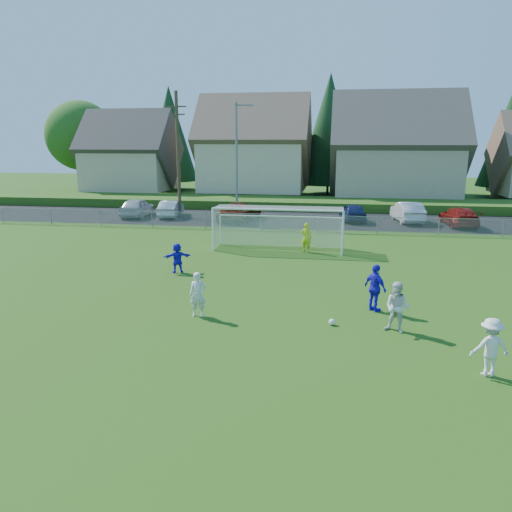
# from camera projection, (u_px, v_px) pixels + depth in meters

# --- Properties ---
(ground) EXTENTS (160.00, 160.00, 0.00)m
(ground) POSITION_uv_depth(u_px,v_px,m) (208.00, 370.00, 13.66)
(ground) COLOR #193D0C
(ground) RESTS_ON ground
(asphalt_lot) EXTENTS (60.00, 60.00, 0.00)m
(asphalt_lot) POSITION_uv_depth(u_px,v_px,m) (296.00, 219.00, 40.10)
(asphalt_lot) COLOR black
(asphalt_lot) RESTS_ON ground
(grass_embankment) EXTENTS (70.00, 6.00, 0.80)m
(grass_embankment) POSITION_uv_depth(u_px,v_px,m) (303.00, 203.00, 47.22)
(grass_embankment) COLOR #1E420F
(grass_embankment) RESTS_ON ground
(soccer_ball) EXTENTS (0.22, 0.22, 0.22)m
(soccer_ball) POSITION_uv_depth(u_px,v_px,m) (332.00, 322.00, 16.99)
(soccer_ball) COLOR white
(soccer_ball) RESTS_ON ground
(player_white_a) EXTENTS (0.64, 0.48, 1.61)m
(player_white_a) POSITION_uv_depth(u_px,v_px,m) (198.00, 295.00, 17.72)
(player_white_a) COLOR silver
(player_white_a) RESTS_ON ground
(player_white_b) EXTENTS (1.01, 0.92, 1.69)m
(player_white_b) POSITION_uv_depth(u_px,v_px,m) (397.00, 308.00, 16.22)
(player_white_b) COLOR silver
(player_white_b) RESTS_ON ground
(player_white_c) EXTENTS (1.12, 0.77, 1.60)m
(player_white_c) POSITION_uv_depth(u_px,v_px,m) (490.00, 347.00, 13.20)
(player_white_c) COLOR silver
(player_white_c) RESTS_ON ground
(player_blue_a) EXTENTS (1.00, 1.07, 1.77)m
(player_blue_a) POSITION_uv_depth(u_px,v_px,m) (375.00, 288.00, 18.24)
(player_blue_a) COLOR #1F15CB
(player_blue_a) RESTS_ON ground
(player_blue_b) EXTENTS (1.39, 0.95, 1.44)m
(player_blue_b) POSITION_uv_depth(u_px,v_px,m) (177.00, 258.00, 23.70)
(player_blue_b) COLOR #1F15CB
(player_blue_b) RESTS_ON ground
(goalkeeper) EXTENTS (0.69, 0.54, 1.67)m
(goalkeeper) POSITION_uv_depth(u_px,v_px,m) (306.00, 237.00, 28.11)
(goalkeeper) COLOR #C7E21A
(goalkeeper) RESTS_ON ground
(car_a) EXTENTS (2.07, 4.67, 1.56)m
(car_a) POSITION_uv_depth(u_px,v_px,m) (137.00, 207.00, 41.49)
(car_a) COLOR #B0B3B8
(car_a) RESTS_ON ground
(car_b) EXTENTS (1.93, 4.29, 1.37)m
(car_b) POSITION_uv_depth(u_px,v_px,m) (171.00, 209.00, 41.31)
(car_b) COLOR silver
(car_b) RESTS_ON ground
(car_c) EXTENTS (3.00, 5.47, 1.45)m
(car_c) POSITION_uv_depth(u_px,v_px,m) (240.00, 211.00, 39.39)
(car_c) COLOR #5C1B0A
(car_c) RESTS_ON ground
(car_e) EXTENTS (2.24, 4.36, 1.42)m
(car_e) POSITION_uv_depth(u_px,v_px,m) (353.00, 212.00, 39.11)
(car_e) COLOR #15214A
(car_e) RESTS_ON ground
(car_f) EXTENTS (2.24, 4.94, 1.57)m
(car_f) POSITION_uv_depth(u_px,v_px,m) (407.00, 212.00, 38.69)
(car_f) COLOR silver
(car_f) RESTS_ON ground
(car_g) EXTENTS (2.29, 4.92, 1.39)m
(car_g) POSITION_uv_depth(u_px,v_px,m) (459.00, 217.00, 36.86)
(car_g) COLOR maroon
(car_g) RESTS_ON ground
(soccer_goal) EXTENTS (7.42, 1.90, 2.50)m
(soccer_goal) POSITION_uv_depth(u_px,v_px,m) (279.00, 221.00, 28.73)
(soccer_goal) COLOR white
(soccer_goal) RESTS_ON ground
(chainlink_fence) EXTENTS (52.06, 0.06, 1.20)m
(chainlink_fence) POSITION_uv_depth(u_px,v_px,m) (289.00, 222.00, 34.67)
(chainlink_fence) COLOR gray
(chainlink_fence) RESTS_ON ground
(streetlight) EXTENTS (1.38, 0.18, 9.00)m
(streetlight) POSITION_uv_depth(u_px,v_px,m) (237.00, 159.00, 38.28)
(streetlight) COLOR slate
(streetlight) RESTS_ON ground
(utility_pole) EXTENTS (1.60, 0.26, 10.00)m
(utility_pole) POSITION_uv_depth(u_px,v_px,m) (178.00, 154.00, 39.98)
(utility_pole) COLOR #473321
(utility_pole) RESTS_ON ground
(houses_row) EXTENTS (53.90, 11.45, 13.27)m
(houses_row) POSITION_uv_depth(u_px,v_px,m) (328.00, 130.00, 52.53)
(houses_row) COLOR tan
(houses_row) RESTS_ON ground
(tree_row) EXTENTS (65.98, 12.36, 13.80)m
(tree_row) POSITION_uv_depth(u_px,v_px,m) (321.00, 135.00, 58.80)
(tree_row) COLOR #382616
(tree_row) RESTS_ON ground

